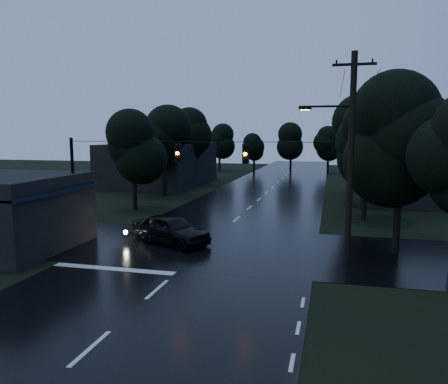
% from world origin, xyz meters
% --- Properties ---
extents(ground, '(160.00, 160.00, 0.00)m').
position_xyz_m(ground, '(0.00, 0.00, 0.00)').
color(ground, black).
rests_on(ground, ground).
extents(main_road, '(12.00, 120.00, 0.02)m').
position_xyz_m(main_road, '(0.00, 30.00, 0.00)').
color(main_road, black).
rests_on(main_road, ground).
extents(cross_street, '(60.00, 9.00, 0.02)m').
position_xyz_m(cross_street, '(0.00, 12.00, 0.00)').
color(cross_street, black).
rests_on(cross_street, ground).
extents(building_far_right, '(10.00, 14.00, 4.40)m').
position_xyz_m(building_far_right, '(14.00, 34.00, 2.20)').
color(building_far_right, black).
rests_on(building_far_right, ground).
extents(building_far_left, '(10.00, 16.00, 5.00)m').
position_xyz_m(building_far_left, '(-14.00, 40.00, 2.50)').
color(building_far_left, black).
rests_on(building_far_left, ground).
extents(utility_pole_main, '(3.50, 0.30, 10.00)m').
position_xyz_m(utility_pole_main, '(7.41, 11.00, 5.26)').
color(utility_pole_main, black).
rests_on(utility_pole_main, ground).
extents(utility_pole_far, '(2.00, 0.30, 7.50)m').
position_xyz_m(utility_pole_far, '(8.30, 28.00, 3.88)').
color(utility_pole_far, black).
rests_on(utility_pole_far, ground).
extents(anchor_pole_left, '(0.18, 0.18, 6.00)m').
position_xyz_m(anchor_pole_left, '(-7.50, 11.00, 3.00)').
color(anchor_pole_left, black).
rests_on(anchor_pole_left, ground).
extents(span_signals, '(15.00, 0.37, 1.12)m').
position_xyz_m(span_signals, '(0.56, 10.99, 5.24)').
color(span_signals, black).
rests_on(span_signals, ground).
extents(tree_corner_near, '(4.48, 4.48, 9.44)m').
position_xyz_m(tree_corner_near, '(10.00, 13.00, 5.99)').
color(tree_corner_near, black).
rests_on(tree_corner_near, ground).
extents(tree_left_a, '(3.92, 3.92, 8.26)m').
position_xyz_m(tree_left_a, '(-9.00, 22.00, 5.24)').
color(tree_left_a, black).
rests_on(tree_left_a, ground).
extents(tree_left_b, '(4.20, 4.20, 8.85)m').
position_xyz_m(tree_left_b, '(-9.60, 30.00, 5.62)').
color(tree_left_b, black).
rests_on(tree_left_b, ground).
extents(tree_left_c, '(4.48, 4.48, 9.44)m').
position_xyz_m(tree_left_c, '(-10.20, 40.00, 5.99)').
color(tree_left_c, black).
rests_on(tree_left_c, ground).
extents(tree_right_a, '(4.20, 4.20, 8.85)m').
position_xyz_m(tree_right_a, '(9.00, 22.00, 5.62)').
color(tree_right_a, black).
rests_on(tree_right_a, ground).
extents(tree_right_b, '(4.48, 4.48, 9.44)m').
position_xyz_m(tree_right_b, '(9.60, 30.00, 5.99)').
color(tree_right_b, black).
rests_on(tree_right_b, ground).
extents(tree_right_c, '(4.76, 4.76, 10.03)m').
position_xyz_m(tree_right_c, '(10.20, 40.00, 6.37)').
color(tree_right_c, black).
rests_on(tree_right_c, ground).
extents(car, '(5.31, 3.74, 1.68)m').
position_xyz_m(car, '(-2.13, 12.09, 0.84)').
color(car, black).
rests_on(car, ground).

